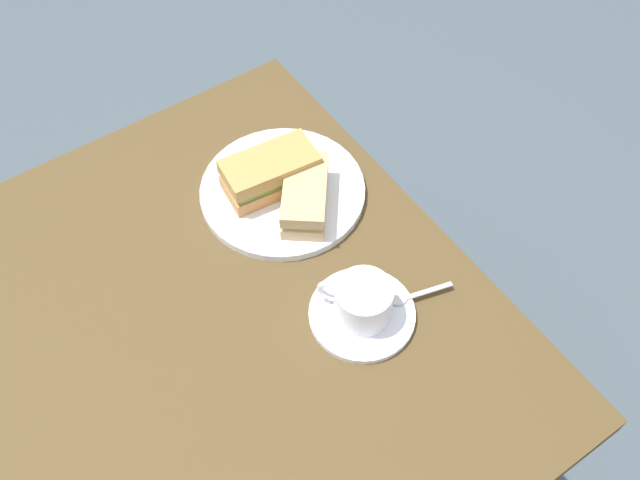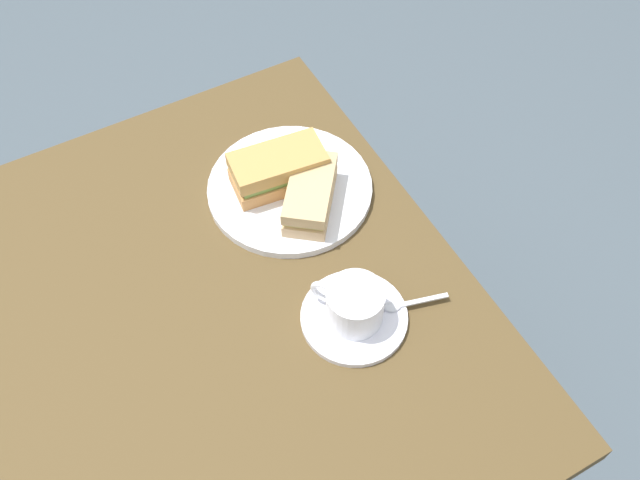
{
  "view_description": "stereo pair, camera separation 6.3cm",
  "coord_description": "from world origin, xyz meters",
  "px_view_note": "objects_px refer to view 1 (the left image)",
  "views": [
    {
      "loc": [
        -0.08,
        0.5,
        1.66
      ],
      "look_at": [
        -0.43,
        -0.02,
        0.78
      ],
      "focal_mm": 40.31,
      "sensor_mm": 36.0,
      "label": 1
    },
    {
      "loc": [
        -0.13,
        0.53,
        1.66
      ],
      "look_at": [
        -0.43,
        -0.02,
        0.78
      ],
      "focal_mm": 40.31,
      "sensor_mm": 36.0,
      "label": 2
    }
  ],
  "objects_px": {
    "sandwich_plate": "(283,191)",
    "spoon": "(411,296)",
    "sandwich_front": "(270,172)",
    "coffee_saucer": "(362,314)",
    "dining_table": "(91,448)",
    "coffee_cup": "(362,300)",
    "sandwich_back": "(305,195)"
  },
  "relations": [
    {
      "from": "sandwich_back",
      "to": "coffee_cup",
      "type": "distance_m",
      "value": 0.21
    },
    {
      "from": "sandwich_plate",
      "to": "coffee_cup",
      "type": "bearing_deg",
      "value": 83.37
    },
    {
      "from": "sandwich_front",
      "to": "coffee_cup",
      "type": "relative_size",
      "value": 1.55
    },
    {
      "from": "sandwich_plate",
      "to": "sandwich_back",
      "type": "relative_size",
      "value": 1.77
    },
    {
      "from": "sandwich_front",
      "to": "coffee_saucer",
      "type": "xyz_separation_m",
      "value": [
        0.02,
        0.27,
        -0.04
      ]
    },
    {
      "from": "coffee_saucer",
      "to": "coffee_cup",
      "type": "xyz_separation_m",
      "value": [
        0.0,
        -0.0,
        0.04
      ]
    },
    {
      "from": "sandwich_plate",
      "to": "spoon",
      "type": "bearing_deg",
      "value": 99.25
    },
    {
      "from": "dining_table",
      "to": "sandwich_front",
      "type": "distance_m",
      "value": 0.5
    },
    {
      "from": "coffee_cup",
      "to": "coffee_saucer",
      "type": "bearing_deg",
      "value": 125.19
    },
    {
      "from": "dining_table",
      "to": "sandwich_plate",
      "type": "height_order",
      "value": "sandwich_plate"
    },
    {
      "from": "spoon",
      "to": "sandwich_plate",
      "type": "bearing_deg",
      "value": -80.75
    },
    {
      "from": "sandwich_plate",
      "to": "spoon",
      "type": "height_order",
      "value": "spoon"
    },
    {
      "from": "spoon",
      "to": "sandwich_front",
      "type": "bearing_deg",
      "value": -79.18
    },
    {
      "from": "sandwich_plate",
      "to": "sandwich_back",
      "type": "distance_m",
      "value": 0.06
    },
    {
      "from": "dining_table",
      "to": "coffee_saucer",
      "type": "bearing_deg",
      "value": 165.61
    },
    {
      "from": "spoon",
      "to": "coffee_saucer",
      "type": "bearing_deg",
      "value": -15.12
    },
    {
      "from": "sandwich_plate",
      "to": "sandwich_front",
      "type": "height_order",
      "value": "sandwich_front"
    },
    {
      "from": "sandwich_front",
      "to": "sandwich_back",
      "type": "distance_m",
      "value": 0.07
    },
    {
      "from": "sandwich_plate",
      "to": "spoon",
      "type": "distance_m",
      "value": 0.28
    },
    {
      "from": "sandwich_front",
      "to": "spoon",
      "type": "height_order",
      "value": "sandwich_front"
    },
    {
      "from": "coffee_cup",
      "to": "spoon",
      "type": "distance_m",
      "value": 0.08
    },
    {
      "from": "spoon",
      "to": "sandwich_back",
      "type": "bearing_deg",
      "value": -81.53
    },
    {
      "from": "dining_table",
      "to": "sandwich_back",
      "type": "distance_m",
      "value": 0.5
    },
    {
      "from": "sandwich_front",
      "to": "spoon",
      "type": "distance_m",
      "value": 0.3
    },
    {
      "from": "dining_table",
      "to": "coffee_saucer",
      "type": "relative_size",
      "value": 7.89
    },
    {
      "from": "dining_table",
      "to": "sandwich_plate",
      "type": "distance_m",
      "value": 0.49
    },
    {
      "from": "sandwich_plate",
      "to": "coffee_cup",
      "type": "xyz_separation_m",
      "value": [
        0.03,
        0.26,
        0.04
      ]
    },
    {
      "from": "sandwich_back",
      "to": "coffee_saucer",
      "type": "relative_size",
      "value": 0.98
    },
    {
      "from": "sandwich_back",
      "to": "sandwich_plate",
      "type": "bearing_deg",
      "value": -77.23
    },
    {
      "from": "sandwich_front",
      "to": "sandwich_back",
      "type": "xyz_separation_m",
      "value": [
        -0.02,
        0.07,
        -0.0
      ]
    },
    {
      "from": "coffee_saucer",
      "to": "spoon",
      "type": "relative_size",
      "value": 1.59
    },
    {
      "from": "sandwich_front",
      "to": "spoon",
      "type": "relative_size",
      "value": 1.6
    }
  ]
}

